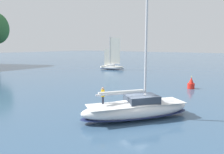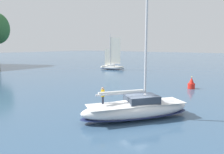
{
  "view_description": "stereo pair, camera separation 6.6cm",
  "coord_description": "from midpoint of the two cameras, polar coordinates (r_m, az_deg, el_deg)",
  "views": [
    {
      "loc": [
        -17.9,
        -10.51,
        7.12
      ],
      "look_at": [
        0.0,
        3.0,
        3.85
      ],
      "focal_mm": 35.0,
      "sensor_mm": 36.0,
      "label": 1
    },
    {
      "loc": [
        -17.86,
        -10.56,
        7.12
      ],
      "look_at": [
        0.0,
        3.0,
        3.85
      ],
      "focal_mm": 35.0,
      "sensor_mm": 36.0,
      "label": 2
    }
  ],
  "objects": [
    {
      "name": "channel_buoy",
      "position": [
        38.38,
        19.91,
        -1.65
      ],
      "size": [
        1.15,
        1.15,
        2.07
      ],
      "color": "red",
      "rests_on": "ground"
    },
    {
      "name": "sailboat_moored_mid_channel",
      "position": [
        64.15,
        -0.1,
        2.69
      ],
      "size": [
        4.4,
        7.74,
        10.27
      ],
      "color": "white",
      "rests_on": "ground"
    },
    {
      "name": "sailboat_main",
      "position": [
        21.63,
        6.4,
        -8.09
      ],
      "size": [
        10.89,
        8.91,
        15.26
      ],
      "color": "silver",
      "rests_on": "ground"
    },
    {
      "name": "ground_plane",
      "position": [
        21.93,
        6.29,
        -10.69
      ],
      "size": [
        400.0,
        400.0,
        0.0
      ],
      "primitive_type": "plane",
      "color": "#385675"
    }
  ]
}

